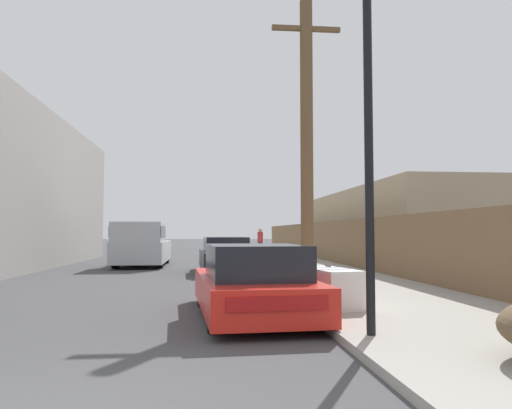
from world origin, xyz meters
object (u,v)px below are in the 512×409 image
parked_sports_car_red (253,284)px  street_lamp (368,123)px  utility_pole (307,138)px  pedestrian (260,241)px  car_parked_mid (225,256)px  discarded_fridge (330,287)px  pickup_truck (142,245)px

parked_sports_car_red → street_lamp: bearing=-62.8°
utility_pole → street_lamp: size_ratio=1.51×
parked_sports_car_red → pedestrian: (2.47, 21.70, 0.37)m
car_parked_mid → discarded_fridge: bearing=-82.9°
street_lamp → pedestrian: size_ratio=3.03×
discarded_fridge → parked_sports_car_red: 1.52m
discarded_fridge → utility_pole: utility_pole is taller
discarded_fridge → car_parked_mid: car_parked_mid is taller
car_parked_mid → pickup_truck: size_ratio=0.84×
street_lamp → pickup_truck: bearing=107.7°
street_lamp → pedestrian: 24.08m
pedestrian → parked_sports_car_red: bearing=-96.5°
car_parked_mid → utility_pole: size_ratio=0.62×
discarded_fridge → pickup_truck: 13.90m
parked_sports_car_red → discarded_fridge: bearing=10.4°
utility_pole → pedestrian: utility_pole is taller
car_parked_mid → utility_pole: utility_pole is taller
discarded_fridge → car_parked_mid: 9.41m
car_parked_mid → pedestrian: (2.61, 12.06, 0.34)m
street_lamp → parked_sports_car_red: bearing=121.0°
car_parked_mid → street_lamp: 12.23m
pickup_truck → pedestrian: bearing=-126.2°
car_parked_mid → parked_sports_car_red: bearing=-91.9°
car_parked_mid → utility_pole: bearing=-74.9°
discarded_fridge → car_parked_mid: bearing=89.1°
discarded_fridge → utility_pole: bearing=74.7°
utility_pole → street_lamp: (-0.39, -6.05, -0.96)m
parked_sports_car_red → utility_pole: (1.75, 3.78, 3.34)m
utility_pole → pickup_truck: bearing=119.4°
pickup_truck → discarded_fridge: bearing=111.2°
pickup_truck → pedestrian: 10.38m
parked_sports_car_red → car_parked_mid: size_ratio=0.98×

